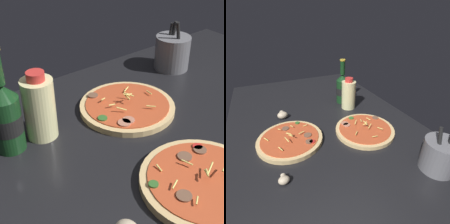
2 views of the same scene
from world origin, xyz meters
TOP-DOWN VIEW (x-y plane):
  - counter_slab at (0.00, 0.00)cm, footprint 160.00×90.00cm
  - pizza_near at (1.91, -17.76)cm, footprint 27.72×27.72cm
  - pizza_far at (8.39, 15.50)cm, footprint 27.21×27.21cm
  - beer_bottle at (-25.06, 19.62)cm, footprint 7.37×7.37cm
  - oil_bottle at (-16.50, 19.53)cm, footprint 7.97×7.97cm
  - utensil_crock at (38.12, 26.93)cm, footprint 11.89×11.89cm

SIDE VIEW (x-z plane):
  - counter_slab at x=0.00cm, z-range 0.00..2.50cm
  - pizza_far at x=8.39cm, z-range 0.77..6.20cm
  - pizza_near at x=1.91cm, z-range 1.21..5.94cm
  - utensil_crock at x=38.12cm, z-range -0.28..17.14cm
  - oil_bottle at x=-16.50cm, z-range 1.78..19.81cm
  - beer_bottle at x=-25.06cm, z-range -1.40..24.91cm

